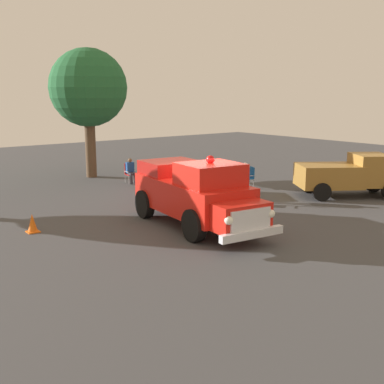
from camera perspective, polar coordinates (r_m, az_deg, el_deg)
The scene contains 11 objects.
ground_plane at distance 17.07m, azimuth 1.18°, elevation -3.99°, with size 60.00×60.00×0.00m, color #424244.
vintage_fire_truck at distance 16.78m, azimuth 0.42°, elevation -0.06°, with size 2.93×6.16×2.59m.
classic_hot_rod at distance 22.96m, azimuth -2.61°, elevation 1.94°, with size 3.87×4.68×1.46m.
parked_pickup at distance 22.90m, azimuth 18.16°, elevation 1.97°, with size 4.99×4.16×1.90m.
lawn_chair_near_truck at distance 25.31m, azimuth -7.32°, elevation 2.40°, with size 0.56×0.54×1.02m.
lawn_chair_by_car at distance 20.39m, azimuth 5.82°, elevation 0.22°, with size 0.68×0.68×1.02m.
lawn_chair_spare at distance 24.05m, azimuth 6.82°, elevation 1.93°, with size 0.64×0.64×1.02m.
spectator_seated at distance 25.18m, azimuth -7.20°, elevation 2.60°, with size 0.42×0.57×1.29m.
spectator_standing at distance 20.84m, azimuth 6.23°, elevation 1.51°, with size 0.63×0.39×1.68m.
oak_tree_left at distance 27.19m, azimuth -12.11°, elevation 11.81°, with size 4.19×4.19×6.96m.
traffic_cone at distance 17.07m, azimuth -18.24°, elevation -3.51°, with size 0.40×0.40×0.64m.
Camera 1 is at (-10.39, -12.75, 4.57)m, focal length 45.41 mm.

